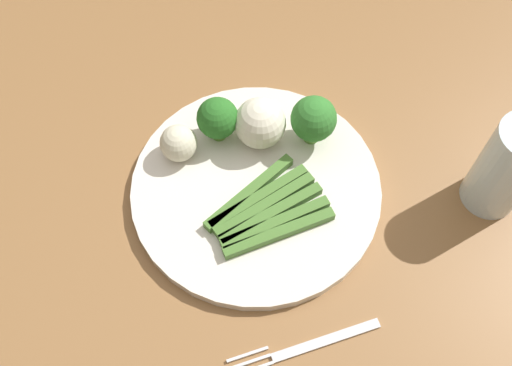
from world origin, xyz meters
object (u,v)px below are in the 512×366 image
dining_table (273,186)px  water_glass (507,168)px  broccoli_front_left (314,119)px  fork (303,348)px  cauliflower_outer_edge (179,143)px  plate (256,188)px  cauliflower_front (260,126)px  asparagus_bundle (266,211)px  broccoli_near_center (218,119)px

dining_table → water_glass: 0.32m
broccoli_front_left → water_glass: size_ratio=0.53×
fork → broccoli_front_left: bearing=-112.5°
cauliflower_outer_edge → water_glass: bearing=-103.7°
plate → cauliflower_front: (0.06, -0.01, 0.04)m
fork → water_glass: 0.30m
asparagus_bundle → broccoli_near_center: (0.11, 0.05, 0.03)m
broccoli_near_center → broccoli_front_left: bearing=-97.6°
asparagus_bundle → cauliflower_front: cauliflower_front is taller
broccoli_near_center → water_glass: (-0.11, -0.31, 0.01)m
dining_table → broccoli_front_left: size_ratio=18.38×
plate → fork: size_ratio=1.80×
cauliflower_outer_edge → cauliflower_front: cauliflower_front is taller
dining_table → fork: (-0.26, 0.00, 0.11)m
dining_table → broccoli_near_center: size_ratio=20.09×
dining_table → cauliflower_front: bearing=101.3°
cauliflower_outer_edge → cauliflower_front: bearing=-84.8°
cauliflower_outer_edge → fork: cauliflower_outer_edge is taller
cauliflower_outer_edge → water_glass: 0.37m
broccoli_near_center → asparagus_bundle: bearing=-157.8°
broccoli_near_center → plate: bearing=-153.1°
asparagus_bundle → water_glass: (0.00, -0.27, 0.04)m
cauliflower_front → broccoli_front_left: bearing=-92.5°
dining_table → asparagus_bundle: size_ratio=8.33×
broccoli_front_left → broccoli_near_center: bearing=82.4°
cauliflower_outer_edge → cauliflower_front: size_ratio=0.72×
broccoli_front_left → cauliflower_front: broccoli_front_left is taller
cauliflower_outer_edge → broccoli_near_center: bearing=-66.4°
dining_table → cauliflower_outer_edge: bearing=96.2°
plate → broccoli_front_left: broccoli_front_left is taller
broccoli_front_left → broccoli_near_center: size_ratio=1.09×
dining_table → water_glass: water_glass is taller
plate → fork: (-0.19, -0.03, -0.01)m
broccoli_front_left → fork: size_ratio=0.41×
asparagus_bundle → broccoli_near_center: size_ratio=2.41×
cauliflower_outer_edge → broccoli_front_left: bearing=-87.8°
cauliflower_front → dining_table: bearing=-78.7°
asparagus_bundle → water_glass: bearing=-25.5°
cauliflower_front → cauliflower_outer_edge: bearing=95.2°
broccoli_near_center → cauliflower_outer_edge: size_ratio=1.38×
broccoli_near_center → cauliflower_outer_edge: 0.05m
broccoli_near_center → fork: size_ratio=0.38×
dining_table → cauliflower_front: cauliflower_front is taller
dining_table → plate: bearing=155.1°
asparagus_bundle → cauliflower_outer_edge: bearing=109.5°
broccoli_front_left → asparagus_bundle: bearing=145.9°
cauliflower_front → fork: 0.26m
cauliflower_front → broccoli_near_center: bearing=76.1°
fork → water_glass: (0.16, -0.25, 0.06)m
plate → water_glass: 0.28m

